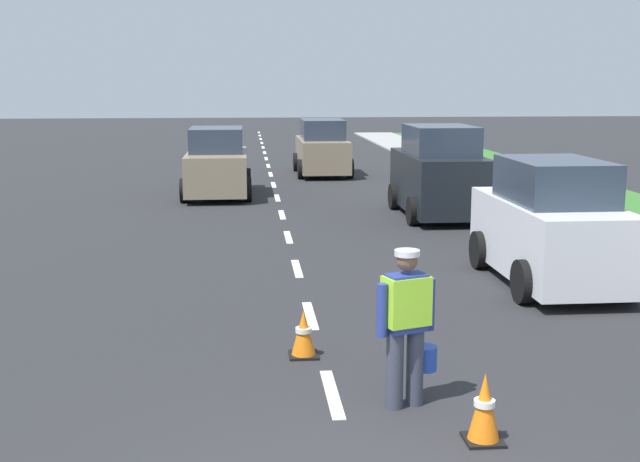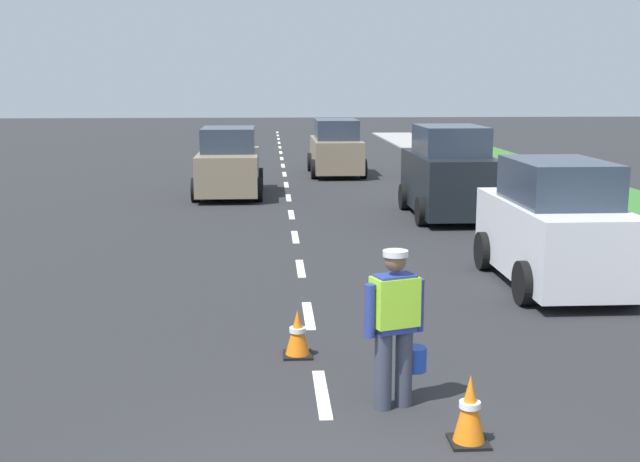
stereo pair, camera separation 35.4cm
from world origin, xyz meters
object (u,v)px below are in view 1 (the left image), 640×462
at_px(road_worker, 407,320).
at_px(traffic_cone_far, 484,408).
at_px(car_parked_far, 439,174).
at_px(car_parked_curbside, 550,227).
at_px(car_oncoming_second, 217,164).
at_px(traffic_cone_near, 304,334).
at_px(car_outgoing_far, 322,149).

bearing_deg(road_worker, traffic_cone_far, -58.80).
bearing_deg(traffic_cone_far, road_worker, 121.20).
height_order(car_parked_far, car_parked_curbside, car_parked_far).
relative_size(car_parked_far, car_parked_curbside, 1.04).
xyz_separation_m(traffic_cone_far, car_parked_far, (2.58, 12.76, 0.72)).
bearing_deg(car_parked_curbside, traffic_cone_far, -115.78).
distance_m(road_worker, car_oncoming_second, 16.22).
xyz_separation_m(car_parked_far, car_oncoming_second, (-5.61, 4.20, -0.13)).
bearing_deg(traffic_cone_near, car_outgoing_far, 83.96).
relative_size(road_worker, car_oncoming_second, 0.41).
relative_size(traffic_cone_near, traffic_cone_far, 0.87).
bearing_deg(road_worker, car_parked_far, 75.12).
distance_m(traffic_cone_far, car_outgoing_far, 22.14).
distance_m(traffic_cone_near, car_parked_curbside, 5.49).
height_order(car_parked_curbside, car_oncoming_second, car_parked_curbside).
height_order(road_worker, car_oncoming_second, car_oncoming_second).
distance_m(road_worker, traffic_cone_far, 1.23).
xyz_separation_m(road_worker, car_outgoing_far, (1.11, 21.20, -0.01)).
xyz_separation_m(car_parked_curbside, car_oncoming_second, (-5.85, 11.11, -0.04)).
bearing_deg(car_parked_far, car_outgoing_far, 102.24).
relative_size(traffic_cone_far, car_oncoming_second, 0.17).
bearing_deg(traffic_cone_far, car_outgoing_far, 88.57).
bearing_deg(road_worker, traffic_cone_near, 120.30).
distance_m(road_worker, car_parked_curbside, 5.98).
bearing_deg(car_outgoing_far, car_parked_curbside, -82.05).
bearing_deg(car_parked_far, car_oncoming_second, 143.17).
relative_size(road_worker, car_parked_far, 0.42).
bearing_deg(car_oncoming_second, road_worker, -81.25).
height_order(road_worker, traffic_cone_far, road_worker).
relative_size(car_parked_far, car_outgoing_far, 0.98).
bearing_deg(car_oncoming_second, traffic_cone_near, -84.01).
xyz_separation_m(car_parked_far, car_parked_curbside, (0.24, -6.91, -0.08)).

